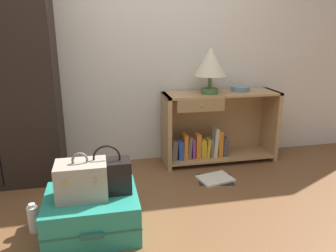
# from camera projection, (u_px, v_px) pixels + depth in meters

# --- Properties ---
(ground_plane) EXTENTS (9.00, 9.00, 0.00)m
(ground_plane) POSITION_uv_depth(u_px,v_px,m) (168.00, 243.00, 2.13)
(ground_plane) COLOR brown
(back_wall) EXTENTS (6.40, 0.10, 2.60)m
(back_wall) POSITION_uv_depth(u_px,v_px,m) (136.00, 32.00, 3.16)
(back_wall) COLOR silver
(back_wall) RESTS_ON ground_plane
(bookshelf) EXTENTS (1.16, 0.36, 0.72)m
(bookshelf) POSITION_uv_depth(u_px,v_px,m) (215.00, 129.00, 3.37)
(bookshelf) COLOR tan
(bookshelf) RESTS_ON ground_plane
(table_lamp) EXTENTS (0.31, 0.31, 0.44)m
(table_lamp) POSITION_uv_depth(u_px,v_px,m) (211.00, 63.00, 3.12)
(table_lamp) COLOR #4C7542
(table_lamp) RESTS_ON bookshelf
(bowl) EXTENTS (0.18, 0.18, 0.05)m
(bowl) POSITION_uv_depth(u_px,v_px,m) (240.00, 89.00, 3.32)
(bowl) COLOR slate
(bowl) RESTS_ON bookshelf
(suitcase_large) EXTENTS (0.62, 0.53, 0.28)m
(suitcase_large) POSITION_uv_depth(u_px,v_px,m) (92.00, 213.00, 2.21)
(suitcase_large) COLOR teal
(suitcase_large) RESTS_ON ground_plane
(train_case) EXTENTS (0.32, 0.23, 0.31)m
(train_case) POSITION_uv_depth(u_px,v_px,m) (82.00, 180.00, 2.11)
(train_case) COLOR #A89E8E
(train_case) RESTS_ON suitcase_large
(handbag) EXTENTS (0.30, 0.16, 0.34)m
(handbag) POSITION_uv_depth(u_px,v_px,m) (108.00, 176.00, 2.18)
(handbag) COLOR black
(handbag) RESTS_ON suitcase_large
(bottle) EXTENTS (0.07, 0.07, 0.21)m
(bottle) POSITION_uv_depth(u_px,v_px,m) (33.00, 219.00, 2.23)
(bottle) COLOR white
(bottle) RESTS_ON ground_plane
(open_book_on_floor) EXTENTS (0.36, 0.30, 0.02)m
(open_book_on_floor) POSITION_uv_depth(u_px,v_px,m) (215.00, 179.00, 3.01)
(open_book_on_floor) COLOR white
(open_book_on_floor) RESTS_ON ground_plane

